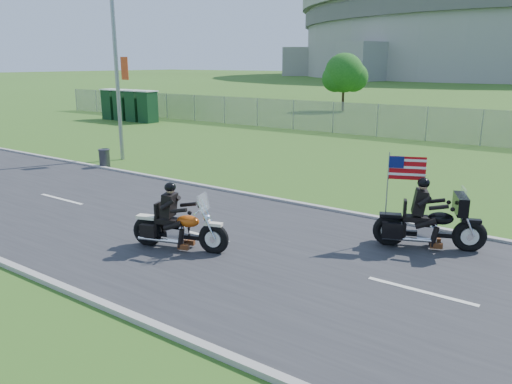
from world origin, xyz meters
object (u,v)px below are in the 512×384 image
Objects in this scene: streetlight at (118,35)px; porta_toilet_d at (111,105)px; porta_toilet_c at (123,106)px; motorcycle_lead at (178,229)px; trash_can at (105,159)px; motorcycle_follow at (429,225)px; porta_toilet_a at (148,107)px; porta_toilet_b at (135,106)px.

porta_toilet_d is at bearing 142.83° from streetlight.
porta_toilet_c and porta_toilet_d have the same top height.
streetlight reaches higher than porta_toilet_d.
motorcycle_lead is 3.12× the size of trash_can.
porta_toilet_d is 0.90× the size of motorcycle_follow.
motorcycle_lead is at bearing -29.35° from trash_can.
porta_toilet_a is 16.72m from trash_can.
motorcycle_lead is at bearing -36.30° from porta_toilet_d.
porta_toilet_b is 1.00× the size of porta_toilet_c.
streetlight is at bearing -47.09° from porta_toilet_a.
streetlight is at bearing -40.06° from porta_toilet_c.
porta_toilet_a is at bearing 0.00° from porta_toilet_b.
trash_can is (13.66, -12.70, -0.75)m from porta_toilet_c.
porta_toilet_a is at bearing 127.73° from motorcycle_follow.
motorcycle_follow is 14.61m from trash_can.
streetlight is 12.59× the size of trash_can.
trash_can is at bearing 132.80° from motorcycle_lead.
porta_toilet_c is 31.67m from motorcycle_follow.
porta_toilet_a is 27.23m from motorcycle_lead.
porta_toilet_b is at bearing 0.00° from porta_toilet_d.
porta_toilet_c is at bearing 130.24° from motorcycle_follow.
porta_toilet_a is at bearing 120.60° from motorcycle_lead.
motorcycle_follow reaches higher than trash_can.
motorcycle_follow is at bearing -13.53° from streetlight.
porta_toilet_a is 4.20m from porta_toilet_d.
porta_toilet_d is (-4.20, 0.00, 0.00)m from porta_toilet_a.
motorcycle_follow is at bearing -26.09° from porta_toilet_d.
porta_toilet_a and porta_toilet_b have the same top height.
porta_toilet_d is at bearing 180.00° from porta_toilet_a.
motorcycle_follow is (4.98, 3.58, 0.07)m from motorcycle_lead.
porta_toilet_c is at bearing 0.00° from porta_toilet_d.
motorcycle_lead is at bearing -166.85° from motorcycle_follow.
motorcycle_lead is (21.78, -18.05, -0.61)m from porta_toilet_b.
porta_toilet_c is (-12.82, 10.78, -4.49)m from streetlight.
streetlight is 5.65m from trash_can.
porta_toilet_d is 19.71m from trash_can.
porta_toilet_b and porta_toilet_c have the same top height.
motorcycle_lead is (10.36, -7.27, -5.10)m from streetlight.
motorcycle_lead is 0.97× the size of motorcycle_follow.
porta_toilet_a reaches higher than motorcycle_lead.
porta_toilet_d is 30.50m from motorcycle_lead.
streetlight reaches higher than trash_can.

